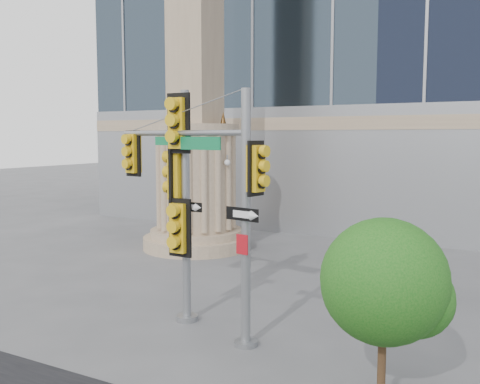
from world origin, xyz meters
The scene contains 5 objects.
ground centered at (0.00, 0.00, 0.00)m, with size 120.00×120.00×0.00m, color #545456.
monument centered at (-6.00, 9.00, 5.52)m, with size 4.40×4.40×16.60m.
main_signal_pole centered at (-0.31, 1.00, 3.49)m, with size 4.33×1.12×5.64m.
secondary_signal_pole centered at (-1.44, 1.41, 3.37)m, with size 0.98×0.74×5.73m.
street_tree centered at (4.09, -0.67, 2.18)m, with size 2.13×2.08×3.32m.
Camera 1 is at (6.08, -9.26, 4.63)m, focal length 40.00 mm.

